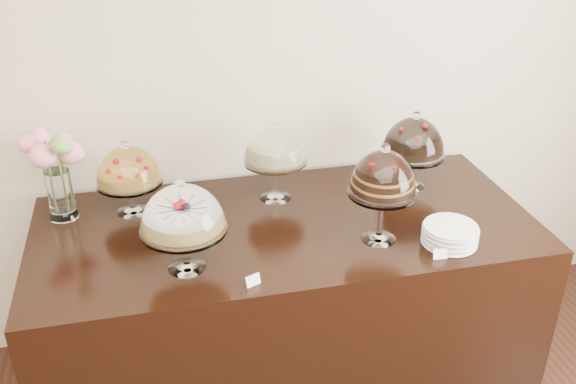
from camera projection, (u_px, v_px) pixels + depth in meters
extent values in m
cube|color=beige|center=(206.00, 59.00, 2.98)|extent=(5.00, 0.04, 3.00)
cube|color=black|center=(286.00, 304.00, 3.04)|extent=(2.20, 1.00, 0.90)
cone|color=white|center=(187.00, 265.00, 2.52)|extent=(0.15, 0.15, 0.02)
cylinder|color=white|center=(185.00, 247.00, 2.48)|extent=(0.03, 0.03, 0.15)
cylinder|color=white|center=(184.00, 229.00, 2.44)|extent=(0.33, 0.33, 0.01)
cylinder|color=tan|center=(183.00, 221.00, 2.43)|extent=(0.28, 0.28, 0.06)
sphere|color=#B40E10|center=(201.00, 207.00, 2.44)|extent=(0.02, 0.02, 0.02)
sphere|color=#B40E10|center=(166.00, 207.00, 2.44)|extent=(0.02, 0.02, 0.02)
sphere|color=#B40E10|center=(179.00, 222.00, 2.34)|extent=(0.02, 0.02, 0.02)
sphere|color=white|center=(180.00, 184.00, 2.35)|extent=(0.04, 0.04, 0.04)
cone|color=white|center=(379.00, 236.00, 2.71)|extent=(0.15, 0.15, 0.02)
cylinder|color=white|center=(380.00, 214.00, 2.66)|extent=(0.03, 0.03, 0.19)
cylinder|color=white|center=(382.00, 193.00, 2.61)|extent=(0.28, 0.28, 0.01)
cylinder|color=black|center=(383.00, 180.00, 2.59)|extent=(0.21, 0.21, 0.11)
sphere|color=#B40E10|center=(395.00, 163.00, 2.58)|extent=(0.02, 0.02, 0.02)
sphere|color=#B40E10|center=(375.00, 160.00, 2.60)|extent=(0.02, 0.02, 0.02)
sphere|color=#B40E10|center=(373.00, 169.00, 2.53)|extent=(0.02, 0.02, 0.02)
sphere|color=#B40E10|center=(393.00, 171.00, 2.51)|extent=(0.02, 0.02, 0.02)
sphere|color=white|center=(385.00, 148.00, 2.52)|extent=(0.04, 0.04, 0.04)
cone|color=white|center=(276.00, 195.00, 3.04)|extent=(0.15, 0.15, 0.02)
cylinder|color=white|center=(275.00, 178.00, 2.99)|extent=(0.03, 0.03, 0.16)
cylinder|color=white|center=(275.00, 161.00, 2.95)|extent=(0.29, 0.29, 0.01)
cylinder|color=beige|center=(275.00, 152.00, 2.93)|extent=(0.25, 0.25, 0.08)
sphere|color=white|center=(275.00, 126.00, 2.87)|extent=(0.04, 0.04, 0.04)
cone|color=white|center=(410.00, 183.00, 3.15)|extent=(0.15, 0.15, 0.02)
cylinder|color=white|center=(411.00, 168.00, 3.11)|extent=(0.03, 0.03, 0.14)
cylinder|color=white|center=(412.00, 154.00, 3.08)|extent=(0.31, 0.31, 0.01)
cylinder|color=black|center=(413.00, 145.00, 3.05)|extent=(0.24, 0.24, 0.09)
sphere|color=#B40E10|center=(425.00, 132.00, 3.06)|extent=(0.02, 0.02, 0.02)
sphere|color=#B40E10|center=(401.00, 132.00, 3.06)|extent=(0.02, 0.02, 0.02)
sphere|color=#B40E10|center=(417.00, 140.00, 2.97)|extent=(0.02, 0.02, 0.02)
sphere|color=white|center=(416.00, 115.00, 2.98)|extent=(0.04, 0.04, 0.04)
cone|color=white|center=(133.00, 209.00, 2.92)|extent=(0.15, 0.15, 0.02)
cylinder|color=white|center=(131.00, 195.00, 2.89)|extent=(0.03, 0.03, 0.12)
cylinder|color=white|center=(130.00, 182.00, 2.86)|extent=(0.29, 0.29, 0.01)
cylinder|color=gold|center=(129.00, 176.00, 2.84)|extent=(0.25, 0.25, 0.04)
sphere|color=#B40E10|center=(143.00, 167.00, 2.86)|extent=(0.02, 0.02, 0.02)
sphere|color=#B40E10|center=(131.00, 164.00, 2.89)|extent=(0.02, 0.02, 0.02)
sphere|color=#B40E10|center=(117.00, 167.00, 2.86)|extent=(0.02, 0.02, 0.02)
sphere|color=#B40E10|center=(113.00, 174.00, 2.80)|extent=(0.02, 0.02, 0.02)
sphere|color=#B40E10|center=(125.00, 177.00, 2.77)|extent=(0.02, 0.02, 0.02)
sphere|color=#B40E10|center=(140.00, 174.00, 2.80)|extent=(0.02, 0.02, 0.02)
sphere|color=white|center=(125.00, 145.00, 2.77)|extent=(0.04, 0.04, 0.04)
cylinder|color=white|center=(61.00, 194.00, 2.83)|extent=(0.11, 0.11, 0.23)
cylinder|color=#476B2D|center=(67.00, 181.00, 2.81)|extent=(0.01, 0.01, 0.27)
sphere|color=pink|center=(70.00, 152.00, 2.76)|extent=(0.11, 0.11, 0.11)
cylinder|color=#476B2D|center=(63.00, 175.00, 2.84)|extent=(0.01, 0.01, 0.28)
sphere|color=pink|center=(63.00, 142.00, 2.82)|extent=(0.09, 0.09, 0.09)
cylinder|color=#476B2D|center=(51.00, 174.00, 2.82)|extent=(0.01, 0.01, 0.32)
sphere|color=pink|center=(38.00, 138.00, 2.77)|extent=(0.10, 0.10, 0.10)
cylinder|color=#476B2D|center=(46.00, 177.00, 2.78)|extent=(0.01, 0.01, 0.32)
sphere|color=pink|center=(27.00, 144.00, 2.70)|extent=(0.08, 0.08, 0.08)
cylinder|color=#476B2D|center=(53.00, 183.00, 2.77)|extent=(0.01, 0.01, 0.28)
sphere|color=pink|center=(42.00, 156.00, 2.68)|extent=(0.11, 0.11, 0.11)
cylinder|color=#476B2D|center=(62.00, 178.00, 2.76)|extent=(0.01, 0.01, 0.34)
sphere|color=#739F4D|center=(61.00, 145.00, 2.65)|extent=(0.08, 0.08, 0.08)
cylinder|color=white|center=(449.00, 242.00, 2.68)|extent=(0.23, 0.23, 0.01)
cylinder|color=white|center=(449.00, 240.00, 2.68)|extent=(0.22, 0.22, 0.01)
cylinder|color=white|center=(449.00, 238.00, 2.67)|extent=(0.23, 0.23, 0.01)
cylinder|color=white|center=(450.00, 236.00, 2.67)|extent=(0.22, 0.22, 0.01)
cylinder|color=white|center=(450.00, 233.00, 2.66)|extent=(0.23, 0.23, 0.01)
cylinder|color=white|center=(450.00, 231.00, 2.66)|extent=(0.22, 0.22, 0.01)
cylinder|color=white|center=(451.00, 229.00, 2.65)|extent=(0.23, 0.23, 0.01)
cylinder|color=white|center=(451.00, 227.00, 2.65)|extent=(0.22, 0.22, 0.01)
cube|color=white|center=(253.00, 280.00, 2.41)|extent=(0.06, 0.04, 0.04)
cube|color=white|center=(440.00, 254.00, 2.57)|extent=(0.06, 0.02, 0.04)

